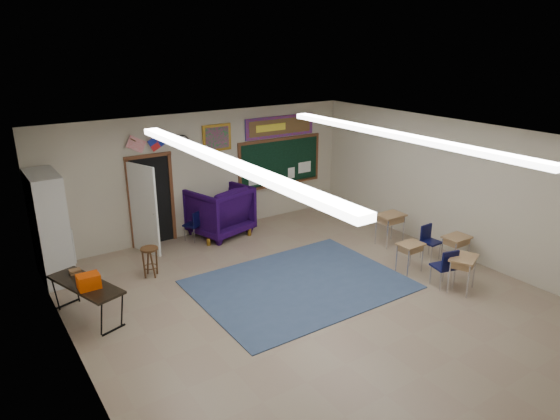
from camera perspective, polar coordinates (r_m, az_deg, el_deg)
floor at (r=9.34m, az=4.22°, el=-10.71°), size 9.00×9.00×0.00m
back_wall at (r=12.36m, az=-8.58°, el=4.16°), size 8.00×0.04×3.00m
left_wall at (r=7.14m, az=-21.96°, el=-8.42°), size 0.04×9.00×3.00m
right_wall at (r=11.50m, az=20.32°, el=2.04°), size 0.04×9.00×3.00m
ceiling at (r=8.28m, az=4.72°, el=7.64°), size 8.00×9.00×0.04m
area_rug at (r=10.00m, az=2.28°, el=-8.48°), size 4.00×3.00×0.02m
fluorescent_strips at (r=8.29m, az=4.71°, el=7.23°), size 3.86×6.00×0.10m
doorway at (r=11.82m, az=-14.72°, el=0.80°), size 1.10×0.89×2.16m
chalkboard at (r=13.40m, az=0.02°, el=5.36°), size 2.55×0.14×1.30m
bulletin_board at (r=13.20m, az=0.01°, el=9.53°), size 2.10×0.05×0.55m
framed_art_print at (r=12.30m, az=-7.23°, el=8.20°), size 0.75×0.05×0.65m
wall_clock at (r=11.93m, az=-11.11°, el=7.66°), size 0.32×0.05×0.32m
wall_flags at (r=11.58m, az=-14.98°, el=7.70°), size 1.16×0.06×0.70m
storage_cabinet at (r=10.86m, az=-24.81°, el=-1.77°), size 0.59×1.25×2.20m
wingback_armchair at (r=12.38m, az=-7.03°, el=-0.02°), size 1.62×1.65×1.23m
student_chair_reading at (r=12.15m, az=-9.95°, el=-1.75°), size 0.51×0.51×0.76m
student_chair_desk_a at (r=10.26m, az=18.14°, el=-6.26°), size 0.49×0.49×0.82m
student_chair_desk_b at (r=11.46m, az=16.88°, el=-3.60°), size 0.39×0.39×0.76m
student_desk_front_left at (r=10.74m, az=14.61°, el=-5.10°), size 0.53×0.40×0.63m
student_desk_front_right at (r=12.00m, az=12.45°, el=-1.97°), size 0.63×0.48×0.75m
student_desk_back_left at (r=10.23m, az=20.09°, el=-6.65°), size 0.72×0.64×0.71m
student_desk_back_right at (r=11.29m, az=19.41°, el=-4.25°), size 0.56×0.42×0.67m
folding_table at (r=9.37m, az=-21.14°, el=-9.46°), size 1.00×1.68×0.91m
wooden_stool at (r=10.54m, az=-14.61°, el=-5.72°), size 0.35×0.35×0.62m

